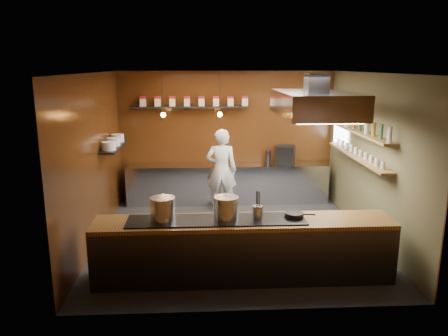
{
  "coord_description": "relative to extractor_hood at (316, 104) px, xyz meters",
  "views": [
    {
      "loc": [
        -0.62,
        -7.61,
        3.14
      ],
      "look_at": [
        -0.18,
        0.4,
        1.23
      ],
      "focal_mm": 35.0,
      "sensor_mm": 36.0,
      "label": 1
    }
  ],
  "objects": [
    {
      "name": "stockpot_small",
      "position": [
        -1.56,
        -1.2,
        -1.4
      ],
      "size": [
        0.43,
        0.43,
        0.34
      ],
      "primitive_type": "cylinder",
      "rotation": [
        0.0,
        0.0,
        0.22
      ],
      "color": "#BABDC2",
      "rests_on": "pass_counter"
    },
    {
      "name": "pass_counter",
      "position": [
        -1.3,
        -1.2,
        -2.04
      ],
      "size": [
        4.4,
        0.72,
        0.94
      ],
      "color": "#38383D",
      "rests_on": "floor"
    },
    {
      "name": "bottles",
      "position": [
        1.04,
        0.7,
        -0.45
      ],
      "size": [
        0.06,
        2.66,
        0.24
      ],
      "color": "silver",
      "rests_on": "bottle_shelf_upper"
    },
    {
      "name": "floor",
      "position": [
        -1.3,
        0.4,
        -2.51
      ],
      "size": [
        5.0,
        5.0,
        0.0
      ],
      "primitive_type": "plane",
      "color": "black",
      "rests_on": "ground"
    },
    {
      "name": "butter_jar",
      "position": [
        -0.55,
        -1.17,
        -1.55
      ],
      "size": [
        0.1,
        0.1,
        0.08
      ],
      "primitive_type": "cylinder",
      "rotation": [
        0.0,
        0.0,
        0.12
      ],
      "color": "gold",
      "rests_on": "pass_counter"
    },
    {
      "name": "right_wall",
      "position": [
        1.2,
        0.4,
        -1.01
      ],
      "size": [
        0.0,
        5.0,
        5.0
      ],
      "primitive_type": "plane",
      "rotation": [
        1.57,
        0.0,
        -1.57
      ],
      "color": "brown",
      "rests_on": "ground"
    },
    {
      "name": "ceiling",
      "position": [
        -1.3,
        0.4,
        0.49
      ],
      "size": [
        5.0,
        5.0,
        0.0
      ],
      "primitive_type": "plane",
      "rotation": [
        3.14,
        0.0,
        0.0
      ],
      "color": "silver",
      "rests_on": "back_wall"
    },
    {
      "name": "tin_shelf",
      "position": [
        -2.2,
        2.76,
        -0.31
      ],
      "size": [
        2.6,
        0.26,
        0.04
      ],
      "primitive_type": "cube",
      "color": "black",
      "rests_on": "back_wall"
    },
    {
      "name": "storage_tins",
      "position": [
        -2.05,
        2.76,
        -0.17
      ],
      "size": [
        2.43,
        0.13,
        0.22
      ],
      "color": "beige",
      "rests_on": "tin_shelf"
    },
    {
      "name": "chef",
      "position": [
        -1.47,
        1.96,
        -1.6
      ],
      "size": [
        0.7,
        0.49,
        1.81
      ],
      "primitive_type": "imported",
      "rotation": [
        0.0,
        0.0,
        3.05
      ],
      "color": "white",
      "rests_on": "floor"
    },
    {
      "name": "left_wall",
      "position": [
        -3.8,
        0.4,
        -1.01
      ],
      "size": [
        0.0,
        5.0,
        5.0
      ],
      "primitive_type": "plane",
      "rotation": [
        1.57,
        0.0,
        1.57
      ],
      "color": "#3B1A0A",
      "rests_on": "ground"
    },
    {
      "name": "plate_stacks",
      "position": [
        -3.64,
        1.4,
        -0.86
      ],
      "size": [
        0.26,
        1.16,
        0.16
      ],
      "color": "white",
      "rests_on": "plate_shelf"
    },
    {
      "name": "pendant_left",
      "position": [
        -2.7,
        2.1,
        -0.35
      ],
      "size": [
        0.1,
        0.1,
        0.95
      ],
      "color": "black",
      "rests_on": "ceiling"
    },
    {
      "name": "plate_shelf",
      "position": [
        -3.64,
        1.4,
        -0.96
      ],
      "size": [
        0.3,
        1.4,
        0.04
      ],
      "primitive_type": "cube",
      "color": "black",
      "rests_on": "left_wall"
    },
    {
      "name": "utensil_crock",
      "position": [
        -1.1,
        -1.21,
        -1.46
      ],
      "size": [
        0.18,
        0.18,
        0.2
      ],
      "primitive_type": "cylinder",
      "rotation": [
        0.0,
        0.0,
        -0.15
      ],
      "color": "#BABDC2",
      "rests_on": "pass_counter"
    },
    {
      "name": "bottle_shelf_lower",
      "position": [
        1.04,
        0.7,
        -1.06
      ],
      "size": [
        0.26,
        2.8,
        0.04
      ],
      "primitive_type": "cube",
      "color": "olive",
      "rests_on": "right_wall"
    },
    {
      "name": "pendant_right",
      "position": [
        -1.5,
        2.1,
        -0.35
      ],
      "size": [
        0.1,
        0.1,
        0.95
      ],
      "color": "black",
      "rests_on": "ceiling"
    },
    {
      "name": "bottle_shelf_upper",
      "position": [
        1.04,
        0.7,
        -0.59
      ],
      "size": [
        0.26,
        2.8,
        0.04
      ],
      "primitive_type": "cube",
      "color": "olive",
      "rests_on": "right_wall"
    },
    {
      "name": "wine_glasses",
      "position": [
        1.04,
        0.7,
        -0.97
      ],
      "size": [
        0.07,
        2.37,
        0.13
      ],
      "color": "silver",
      "rests_on": "bottle_shelf_lower"
    },
    {
      "name": "prep_counter",
      "position": [
        -1.3,
        2.57,
        -2.06
      ],
      "size": [
        4.6,
        0.65,
        0.9
      ],
      "primitive_type": "cube",
      "color": "silver",
      "rests_on": "floor"
    },
    {
      "name": "frying_pan",
      "position": [
        -0.55,
        -1.17,
        -1.53
      ],
      "size": [
        0.45,
        0.28,
        0.07
      ],
      "color": "black",
      "rests_on": "pass_counter"
    },
    {
      "name": "espresso_machine",
      "position": [
        0.05,
        2.63,
        -1.4
      ],
      "size": [
        0.51,
        0.5,
        0.41
      ],
      "primitive_type": "cube",
      "rotation": [
        0.0,
        0.0,
        -0.34
      ],
      "color": "black",
      "rests_on": "prep_counter"
    },
    {
      "name": "stockpot_large",
      "position": [
        -2.47,
        -1.21,
        -1.39
      ],
      "size": [
        0.41,
        0.41,
        0.35
      ],
      "primitive_type": "cylinder",
      "rotation": [
        0.0,
        0.0,
        0.16
      ],
      "color": "silver",
      "rests_on": "pass_counter"
    },
    {
      "name": "extractor_hood",
      "position": [
        0.0,
        0.0,
        0.0
      ],
      "size": [
        1.2,
        2.0,
        0.72
      ],
      "color": "#38383D",
      "rests_on": "ceiling"
    },
    {
      "name": "back_wall",
      "position": [
        -1.3,
        2.9,
        -1.01
      ],
      "size": [
        5.0,
        0.0,
        5.0
      ],
      "primitive_type": "plane",
      "rotation": [
        1.57,
        0.0,
        0.0
      ],
      "color": "#3B1A0A",
      "rests_on": "ground"
    },
    {
      "name": "window_pane",
      "position": [
        1.15,
        2.1,
        -0.61
      ],
      "size": [
        0.0,
        1.0,
        1.0
      ],
      "primitive_type": "plane",
      "rotation": [
        1.57,
        0.0,
        -1.57
      ],
      "color": "white",
      "rests_on": "right_wall"
    }
  ]
}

